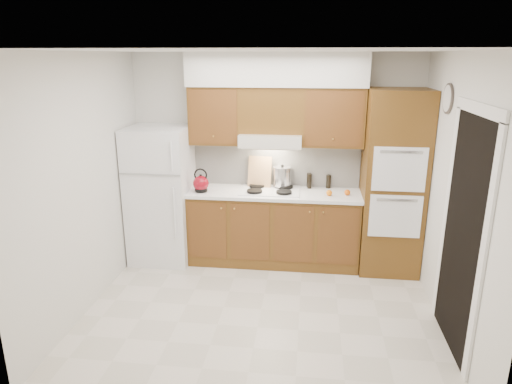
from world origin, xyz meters
The scene contains 26 objects.
floor centered at (0.00, 0.00, 0.00)m, with size 3.60×3.60×0.00m, color beige.
ceiling centered at (0.00, 0.00, 2.60)m, with size 3.60×3.60×0.00m, color white.
wall_back centered at (0.00, 1.50, 1.30)m, with size 3.60×0.02×2.60m, color silver.
wall_left centered at (-1.80, 0.00, 1.30)m, with size 0.02×3.00×2.60m, color silver.
wall_right centered at (1.80, 0.00, 1.30)m, with size 0.02×3.00×2.60m, color silver.
fridge centered at (-1.41, 1.14, 0.86)m, with size 0.75×0.72×1.72m, color white.
base_cabinets centered at (0.02, 1.20, 0.45)m, with size 2.11×0.60×0.90m, color brown.
countertop centered at (0.03, 1.19, 0.92)m, with size 2.13×0.62×0.04m, color white.
backsplash centered at (0.02, 1.49, 1.22)m, with size 2.11×0.03×0.56m, color white.
oven_cabinet centered at (1.44, 1.18, 1.10)m, with size 0.70×0.65×2.20m, color brown.
upper_cab_left centered at (-0.71, 1.33, 1.85)m, with size 0.63×0.33×0.70m, color brown.
upper_cab_right centered at (0.72, 1.33, 1.85)m, with size 0.73×0.33×0.70m, color brown.
range_hood centered at (-0.02, 1.27, 1.57)m, with size 0.75×0.45×0.15m, color silver.
upper_cab_over_hood centered at (-0.02, 1.33, 1.92)m, with size 0.75×0.33×0.55m, color brown.
soffit centered at (0.03, 1.32, 2.40)m, with size 2.13×0.36×0.40m, color silver.
cooktop centered at (-0.02, 1.21, 0.95)m, with size 0.74×0.50×0.01m, color white.
doorway centered at (1.79, -0.35, 1.05)m, with size 0.02×0.90×2.10m, color black.
wall_clock centered at (1.79, 0.55, 2.15)m, with size 0.30×0.30×0.02m, color #3F3833.
kettle centered at (-0.87, 1.07, 1.05)m, with size 0.19×0.19×0.19m, color maroon.
cutting_board centered at (-0.17, 1.37, 1.14)m, with size 0.30×0.02×0.40m, color tan.
stock_pot centered at (0.11, 1.37, 1.09)m, with size 0.23×0.23×0.24m, color silver.
condiment_a centered at (0.46, 1.39, 1.03)m, with size 0.05×0.05×0.19m, color black.
condiment_b centered at (0.45, 1.45, 1.03)m, with size 0.06×0.06×0.18m, color black.
condiment_c centered at (0.70, 1.43, 1.02)m, with size 0.06×0.06×0.17m, color black.
orange_near centered at (0.91, 1.14, 0.98)m, with size 0.07×0.07×0.07m, color #D9510B.
orange_far centered at (0.70, 1.09, 0.98)m, with size 0.07×0.07×0.07m, color orange.
Camera 1 is at (0.45, -4.20, 2.56)m, focal length 32.00 mm.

